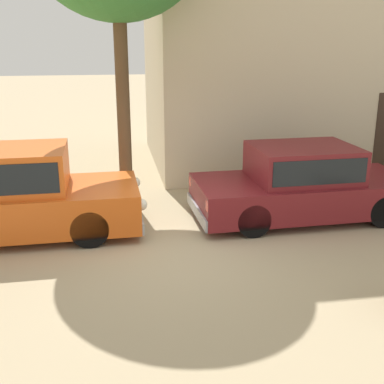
# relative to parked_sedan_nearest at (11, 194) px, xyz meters

# --- Properties ---
(ground_plane) EXTENTS (80.00, 80.00, 0.00)m
(ground_plane) POSITION_rel_parked_sedan_nearest_xyz_m (2.67, -1.05, -0.76)
(ground_plane) COLOR tan
(parked_sedan_nearest) EXTENTS (4.48, 1.80, 1.56)m
(parked_sedan_nearest) POSITION_rel_parked_sedan_nearest_xyz_m (0.00, 0.00, 0.00)
(parked_sedan_nearest) COLOR #D15619
(parked_sedan_nearest) RESTS_ON ground_plane
(parked_sedan_second) EXTENTS (4.32, 1.86, 1.40)m
(parked_sedan_second) POSITION_rel_parked_sedan_nearest_xyz_m (5.31, 0.04, -0.07)
(parked_sedan_second) COLOR maroon
(parked_sedan_second) RESTS_ON ground_plane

